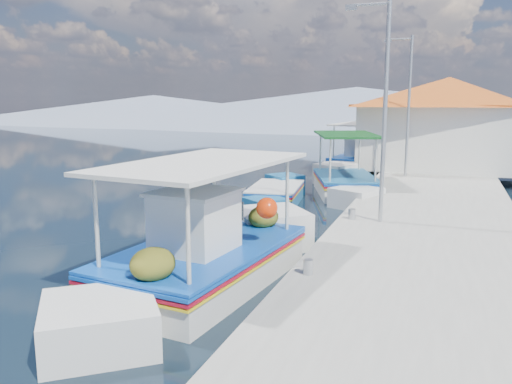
% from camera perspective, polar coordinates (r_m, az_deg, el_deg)
% --- Properties ---
extents(ground, '(160.00, 160.00, 0.00)m').
position_cam_1_polar(ground, '(14.58, -6.00, -5.41)').
color(ground, black).
rests_on(ground, ground).
extents(quay, '(5.00, 44.00, 0.50)m').
position_cam_1_polar(quay, '(18.96, 18.71, -1.45)').
color(quay, '#A3A199').
rests_on(quay, ground).
extents(bollards, '(0.20, 17.20, 0.30)m').
position_cam_1_polar(bollards, '(18.30, 12.14, -0.26)').
color(bollards, '#A5A8AD').
rests_on(bollards, quay).
extents(main_caique, '(3.23, 8.85, 2.93)m').
position_cam_1_polar(main_caique, '(11.28, -5.45, -7.14)').
color(main_caique, silver).
rests_on(main_caique, ground).
extents(caique_green_canopy, '(3.76, 6.97, 2.76)m').
position_cam_1_polar(caique_green_canopy, '(21.76, 9.82, 0.85)').
color(caique_green_canopy, silver).
rests_on(caique_green_canopy, ground).
extents(caique_blue_hull, '(2.22, 5.79, 1.04)m').
position_cam_1_polar(caique_blue_hull, '(19.53, 2.26, -0.47)').
color(caique_blue_hull, '#17598E').
rests_on(caique_blue_hull, ground).
extents(caique_far, '(3.18, 8.00, 2.84)m').
position_cam_1_polar(caique_far, '(29.01, 11.42, 3.38)').
color(caique_far, silver).
rests_on(caique_far, ground).
extents(harbor_building, '(10.49, 10.49, 4.40)m').
position_cam_1_polar(harbor_building, '(27.62, 20.15, 7.30)').
color(harbor_building, silver).
rests_on(harbor_building, quay).
extents(lamp_post_near, '(1.21, 0.14, 6.00)m').
position_cam_1_polar(lamp_post_near, '(14.69, 13.59, 9.70)').
color(lamp_post_near, '#A5A8AD').
rests_on(lamp_post_near, quay).
extents(lamp_post_far, '(1.21, 0.14, 6.00)m').
position_cam_1_polar(lamp_post_far, '(23.65, 16.14, 9.72)').
color(lamp_post_far, '#A5A8AD').
rests_on(lamp_post_far, quay).
extents(mountain_ridge, '(171.40, 96.00, 5.50)m').
position_cam_1_polar(mountain_ridge, '(68.62, 20.50, 8.12)').
color(mountain_ridge, slate).
rests_on(mountain_ridge, ground).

